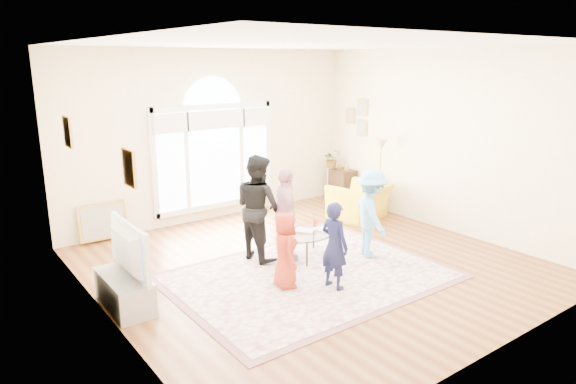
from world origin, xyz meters
TOP-DOWN VIEW (x-y plane):
  - ground at (0.00, 0.00)m, footprint 6.00×6.00m
  - room_shell at (0.01, 2.83)m, footprint 6.00×6.00m
  - area_rug at (-0.33, -0.35)m, footprint 3.60×2.60m
  - rug_border at (-0.33, -0.35)m, footprint 3.80×2.80m
  - tv_console at (-2.75, 0.30)m, footprint 0.45×1.00m
  - television at (-2.74, 0.30)m, footprint 0.18×1.15m
  - coffee_table at (0.14, 0.22)m, footprint 1.22×0.93m
  - armchair at (2.19, 1.25)m, footprint 1.23×1.13m
  - side_cabinet at (2.78, 2.39)m, footprint 0.40×0.50m
  - floor_lamp at (2.69, 1.23)m, footprint 0.29×0.29m
  - plant_pedestal at (2.70, 2.66)m, footprint 0.20×0.20m
  - potted_plant at (2.70, 2.66)m, footprint 0.41×0.36m
  - leaning_picture at (-2.20, 2.90)m, footprint 0.80×0.14m
  - child_red at (-0.81, -0.42)m, footprint 0.47×0.59m
  - child_navy at (-0.30, -0.83)m, footprint 0.34×0.46m
  - child_black at (-0.52, 0.67)m, footprint 0.69×0.84m
  - child_pink at (-0.21, 0.38)m, footprint 0.61×0.90m
  - child_blue at (0.91, -0.31)m, footprint 0.83×1.01m

SIDE VIEW (x-z plane):
  - ground at x=0.00m, z-range 0.00..0.00m
  - leaning_picture at x=-2.20m, z-range -0.31..0.31m
  - rug_border at x=-0.33m, z-range 0.00..0.01m
  - area_rug at x=-0.33m, z-range 0.00..0.02m
  - tv_console at x=-2.75m, z-range 0.00..0.42m
  - armchair at x=2.19m, z-range 0.00..0.68m
  - side_cabinet at x=2.78m, z-range 0.00..0.70m
  - plant_pedestal at x=2.70m, z-range 0.00..0.70m
  - coffee_table at x=0.14m, z-range 0.13..0.67m
  - child_red at x=-0.81m, z-range 0.02..1.06m
  - child_navy at x=-0.30m, z-range 0.02..1.21m
  - child_blue at x=0.91m, z-range 0.02..1.39m
  - child_pink at x=-0.21m, z-range 0.02..1.45m
  - television at x=-2.74m, z-range 0.42..1.08m
  - child_black at x=-0.52m, z-range 0.02..1.63m
  - potted_plant at x=2.70m, z-range 0.70..1.12m
  - floor_lamp at x=2.69m, z-range 0.53..2.04m
  - room_shell at x=0.01m, z-range -1.43..4.57m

